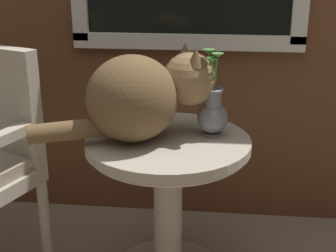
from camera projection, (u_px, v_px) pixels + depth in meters
The scene contains 3 objects.
wicker_side_table at pixel (168, 185), 1.87m from camera, with size 0.62×0.62×0.62m.
cat at pixel (142, 95), 1.75m from camera, with size 0.66×0.43×0.34m.
pewter_vase_with_ivy at pixel (213, 111), 1.81m from camera, with size 0.12×0.12×0.33m.
Camera 1 is at (0.28, -1.44, 1.29)m, focal length 51.80 mm.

